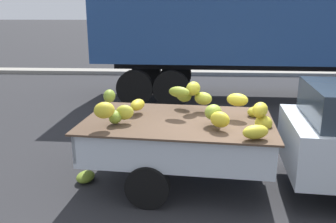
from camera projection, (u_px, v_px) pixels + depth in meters
name	position (u px, v px, depth m)	size (l,w,h in m)	color
ground	(234.00, 187.00, 5.74)	(220.00, 220.00, 0.00)	#28282B
curb_strip	(206.00, 73.00, 15.88)	(80.00, 0.80, 0.16)	gray
pickup_truck	(313.00, 138.00, 5.38)	(5.37, 2.25, 1.70)	silver
semi_trailer	(291.00, 18.00, 10.73)	(12.06, 2.88, 3.95)	navy
fallen_banana_bunch_near_tailgate	(86.00, 177.00, 5.90)	(0.36, 0.28, 0.18)	olive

